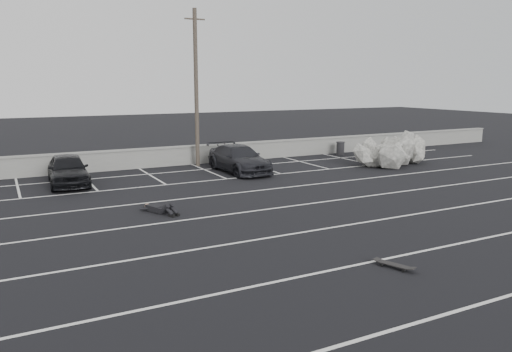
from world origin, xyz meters
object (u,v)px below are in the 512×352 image
utility_pole (196,88)px  riprap_pile (392,155)px  trash_bin (340,148)px  person (155,205)px  car_right (239,159)px  skateboard (394,265)px  car_left (68,169)px

utility_pole → riprap_pile: size_ratio=1.58×
trash_bin → person: bearing=-149.8°
car_right → utility_pole: 4.64m
skateboard → utility_pole: bearing=65.1°
person → car_left: bearing=86.7°
car_right → riprap_pile: size_ratio=0.89×
utility_pole → skateboard: 17.36m
riprap_pile → trash_bin: bearing=92.6°
car_left → person: 6.79m
riprap_pile → person: size_ratio=2.26×
car_right → trash_bin: (8.38, 2.54, -0.26)m
car_right → utility_pole: size_ratio=0.56×
car_right → person: bearing=-137.4°
car_left → car_right: bearing=-0.6°
skateboard → car_right: bearing=59.4°
person → skateboard: person is taller
trash_bin → skateboard: size_ratio=0.93×
car_left → trash_bin: (16.65, 2.03, -0.28)m
trash_bin → riprap_pile: bearing=-87.4°
utility_pole → riprap_pile: 11.48m
riprap_pile → person: bearing=-165.0°
car_right → riprap_pile: bearing=-14.2°
utility_pole → trash_bin: (9.61, -0.16, -3.82)m
car_right → trash_bin: bearing=15.6°
car_right → riprap_pile: 8.80m
riprap_pile → utility_pole: bearing=154.6°
trash_bin → riprap_pile: riprap_pile is taller
car_left → trash_bin: bearing=9.9°
trash_bin → car_left: bearing=-173.1°
riprap_pile → car_right: bearing=167.1°
car_left → utility_pole: utility_pole is taller
car_right → car_left: bearing=175.2°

